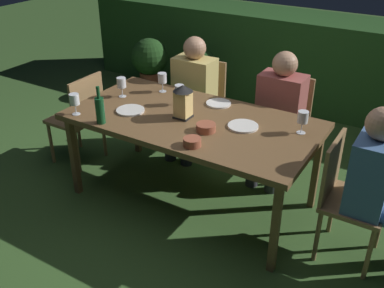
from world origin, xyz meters
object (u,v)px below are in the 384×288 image
at_px(chair_side_right_b, 284,120).
at_px(bowl_olives, 192,142).
at_px(dining_table, 192,124).
at_px(plate_a, 218,103).
at_px(person_in_mustard, 191,92).
at_px(plate_b, 243,126).
at_px(green_bottle_on_table, 100,110).
at_px(plate_c, 130,110).
at_px(chair_side_right_a, 201,100).
at_px(person_in_blue, 380,184).
at_px(person_in_rust, 277,112).
at_px(wine_glass_c, 121,84).
at_px(potted_plant_corner, 200,73).
at_px(chair_head_near, 80,115).
at_px(lantern_centerpiece, 183,100).
at_px(chair_head_far, 345,194).
at_px(wine_glass_b, 162,79).
at_px(bowl_bread, 206,127).
at_px(potted_plant_by_hedge, 150,62).
at_px(wine_glass_a, 179,91).
at_px(wine_glass_d, 303,118).
at_px(wine_glass_e, 74,100).

distance_m(chair_side_right_b, bowl_olives, 1.31).
distance_m(dining_table, plate_a, 0.35).
xyz_separation_m(person_in_mustard, plate_b, (0.83, -0.63, 0.12)).
distance_m(green_bottle_on_table, plate_c, 0.30).
relative_size(chair_side_right_a, person_in_blue, 0.76).
relative_size(chair_side_right_b, person_in_rust, 0.76).
bearing_deg(wine_glass_c, person_in_blue, -1.61).
relative_size(dining_table, potted_plant_corner, 2.81).
relative_size(person_in_rust, plate_c, 5.14).
bearing_deg(person_in_rust, chair_head_near, -157.15).
height_order(dining_table, person_in_blue, person_in_blue).
bearing_deg(green_bottle_on_table, lantern_centerpiece, 40.26).
bearing_deg(dining_table, lantern_centerpiece, -160.80).
xyz_separation_m(chair_head_far, wine_glass_b, (-1.71, 0.33, 0.38)).
bearing_deg(chair_side_right_a, plate_c, -92.91).
relative_size(wine_glass_b, bowl_olives, 1.36).
xyz_separation_m(chair_head_far, person_in_blue, (0.20, 0.00, 0.15)).
height_order(chair_head_far, bowl_olives, chair_head_far).
distance_m(bowl_bread, potted_plant_corner, 2.26).
height_order(lantern_centerpiece, bowl_olives, lantern_centerpiece).
relative_size(chair_side_right_a, potted_plant_by_hedge, 1.18).
distance_m(wine_glass_a, plate_c, 0.42).
bearing_deg(plate_c, dining_table, 16.53).
height_order(person_in_rust, wine_glass_d, person_in_rust).
distance_m(person_in_rust, chair_head_near, 1.79).
relative_size(chair_head_near, wine_glass_d, 5.15).
relative_size(dining_table, bowl_olives, 15.47).
relative_size(green_bottle_on_table, wine_glass_a, 1.72).
bearing_deg(potted_plant_corner, bowl_bread, -58.57).
height_order(person_in_blue, potted_plant_corner, person_in_blue).
bearing_deg(chair_side_right_a, bowl_bread, -58.25).
distance_m(dining_table, potted_plant_corner, 2.03).
relative_size(person_in_blue, potted_plant_corner, 1.68).
bearing_deg(wine_glass_c, wine_glass_d, 5.12).
distance_m(dining_table, green_bottle_on_table, 0.70).
relative_size(chair_head_near, potted_plant_corner, 1.27).
relative_size(chair_side_right_b, plate_c, 3.89).
bearing_deg(wine_glass_c, chair_side_right_a, 70.12).
bearing_deg(green_bottle_on_table, wine_glass_c, 111.59).
relative_size(person_in_mustard, bowl_bread, 8.04).
height_order(dining_table, chair_head_near, chair_head_near).
xyz_separation_m(chair_side_right_a, wine_glass_c, (-0.30, -0.83, 0.38)).
height_order(wine_glass_a, wine_glass_d, same).
xyz_separation_m(person_in_blue, wine_glass_c, (-2.13, 0.06, 0.23)).
height_order(person_in_mustard, plate_c, person_in_mustard).
distance_m(green_bottle_on_table, plate_a, 0.97).
bearing_deg(person_in_mustard, chair_head_far, -22.85).
distance_m(lantern_centerpiece, wine_glass_a, 0.25).
relative_size(wine_glass_e, bowl_bread, 1.18).
bearing_deg(lantern_centerpiece, dining_table, 19.20).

